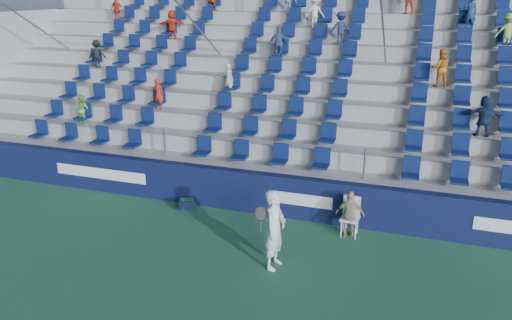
% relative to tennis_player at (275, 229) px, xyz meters
% --- Properties ---
extents(ground, '(70.00, 70.00, 0.00)m').
position_rel_tennis_player_xyz_m(ground, '(-1.43, -0.45, -0.95)').
color(ground, '#2B6440').
rests_on(ground, ground).
extents(sponsor_wall, '(24.00, 0.32, 1.20)m').
position_rel_tennis_player_xyz_m(sponsor_wall, '(-1.43, 2.70, -0.35)').
color(sponsor_wall, '#11163E').
rests_on(sponsor_wall, ground).
extents(grandstand, '(24.00, 8.17, 6.63)m').
position_rel_tennis_player_xyz_m(grandstand, '(-1.43, 7.79, 1.19)').
color(grandstand, '#969691').
rests_on(grandstand, ground).
extents(tennis_player, '(0.69, 0.74, 1.89)m').
position_rel_tennis_player_xyz_m(tennis_player, '(0.00, 0.00, 0.00)').
color(tennis_player, silver).
rests_on(tennis_player, ground).
extents(line_judge_chair, '(0.49, 0.50, 1.03)m').
position_rel_tennis_player_xyz_m(line_judge_chair, '(1.41, 2.20, -0.36)').
color(line_judge_chair, white).
rests_on(line_judge_chair, ground).
extents(line_judge, '(0.75, 0.37, 1.25)m').
position_rel_tennis_player_xyz_m(line_judge, '(1.41, 2.05, -0.33)').
color(line_judge, tan).
rests_on(line_judge, ground).
extents(ball_bin, '(0.58, 0.49, 0.28)m').
position_rel_tennis_player_xyz_m(ball_bin, '(-3.33, 2.30, -0.80)').
color(ball_bin, '#0F1938').
rests_on(ball_bin, ground).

